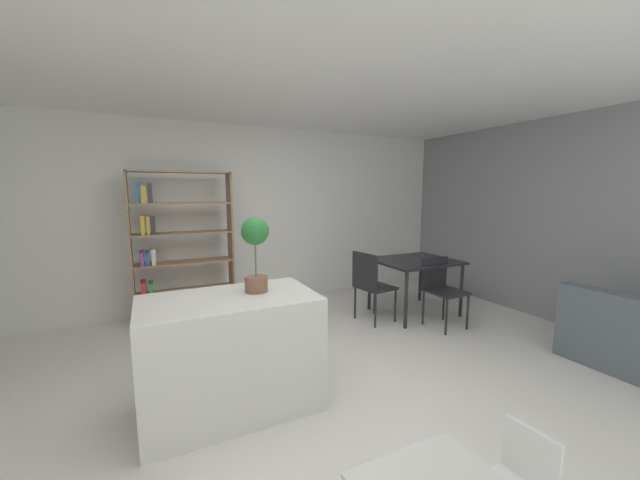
% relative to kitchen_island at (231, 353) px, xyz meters
% --- Properties ---
extents(ground_plane, '(10.04, 10.04, 0.00)m').
position_rel_kitchen_island_xyz_m(ground_plane, '(0.56, -0.15, -0.45)').
color(ground_plane, silver).
extents(ceiling_slab, '(7.29, 5.46, 0.06)m').
position_rel_kitchen_island_xyz_m(ceiling_slab, '(0.56, -0.15, 2.21)').
color(ceiling_slab, white).
rests_on(ceiling_slab, ground_plane).
extents(back_partition, '(7.29, 0.06, 2.62)m').
position_rel_kitchen_island_xyz_m(back_partition, '(0.56, 2.56, 0.86)').
color(back_partition, white).
rests_on(back_partition, ground_plane).
extents(right_partition_gray, '(0.06, 5.46, 2.62)m').
position_rel_kitchen_island_xyz_m(right_partition_gray, '(4.18, -0.15, 0.86)').
color(right_partition_gray, gray).
rests_on(right_partition_gray, ground_plane).
extents(kitchen_island, '(1.30, 0.74, 0.90)m').
position_rel_kitchen_island_xyz_m(kitchen_island, '(0.00, 0.00, 0.00)').
color(kitchen_island, silver).
rests_on(kitchen_island, ground_plane).
extents(potted_plant_on_island, '(0.22, 0.22, 0.59)m').
position_rel_kitchen_island_xyz_m(potted_plant_on_island, '(0.23, 0.06, 0.81)').
color(potted_plant_on_island, brown).
rests_on(potted_plant_on_island, kitchen_island).
extents(open_bookshelf, '(1.22, 0.30, 1.94)m').
position_rel_kitchen_island_xyz_m(open_bookshelf, '(-0.24, 2.16, 0.54)').
color(open_bookshelf, '#997551').
rests_on(open_bookshelf, ground_plane).
extents(dining_table, '(1.06, 0.92, 0.75)m').
position_rel_kitchen_island_xyz_m(dining_table, '(2.75, 1.07, 0.23)').
color(dining_table, '#232328').
rests_on(dining_table, ground_plane).
extents(dining_chair_near, '(0.43, 0.45, 0.85)m').
position_rel_kitchen_island_xyz_m(dining_chair_near, '(2.75, 0.59, 0.07)').
color(dining_chair_near, '#232328').
rests_on(dining_chair_near, ground_plane).
extents(dining_chair_island_side, '(0.47, 0.50, 0.92)m').
position_rel_kitchen_island_xyz_m(dining_chair_island_side, '(2.00, 1.06, 0.10)').
color(dining_chair_island_side, '#232328').
rests_on(dining_chair_island_side, ground_plane).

